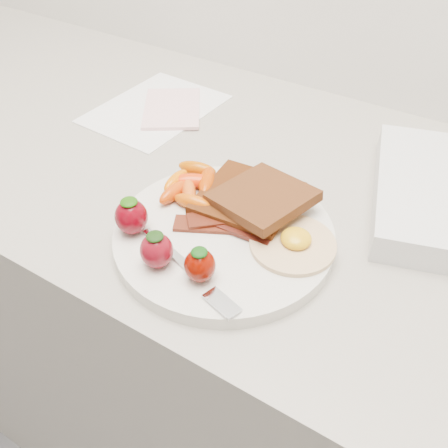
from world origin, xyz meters
The scene contains 11 objects.
counter centered at (0.00, 1.70, 0.45)m, with size 2.00×0.60×0.90m, color gray.
plate centered at (0.00, 1.56, 0.91)m, with size 0.27×0.27×0.02m, color silver.
toast_lower centered at (0.00, 1.62, 0.93)m, with size 0.12×0.12×0.01m, color #371D0C.
toast_upper centered at (0.02, 1.62, 0.94)m, with size 0.11×0.11×0.01m, color black.
fried_egg centered at (0.08, 1.58, 0.92)m, with size 0.12×0.12×0.02m.
bacon_strips centered at (0.00, 1.57, 0.92)m, with size 0.12×0.10×0.01m.
baby_carrots centered at (-0.08, 1.61, 0.93)m, with size 0.09×0.10×0.02m.
strawberries centered at (-0.04, 1.49, 0.94)m, with size 0.15×0.07×0.05m.
fork centered at (0.01, 1.48, 0.92)m, with size 0.16×0.07×0.00m.
paper_sheet centered at (-0.28, 1.78, 0.90)m, with size 0.17×0.23×0.00m, color white.
notepad centered at (-0.25, 1.79, 0.91)m, with size 0.09×0.14×0.01m, color #FDC5C8.
Camera 1 is at (0.24, 1.18, 1.33)m, focal length 40.00 mm.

